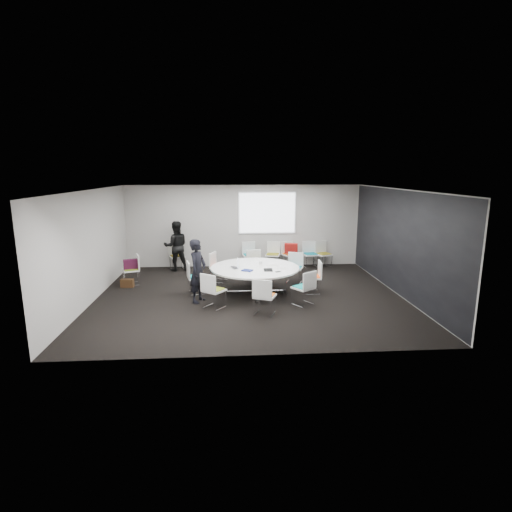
{
  "coord_description": "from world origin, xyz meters",
  "views": [
    {
      "loc": [
        -0.54,
        -10.15,
        3.26
      ],
      "look_at": [
        0.2,
        0.4,
        1.0
      ],
      "focal_mm": 28.0,
      "sensor_mm": 36.0,
      "label": 1
    }
  ],
  "objects": [
    {
      "name": "chair_spare_left",
      "position": [
        -3.36,
        1.32,
        0.28
      ],
      "size": [
        0.57,
        0.58,
        0.88
      ],
      "rotation": [
        0.0,
        0.0,
        1.91
      ],
      "color": "silver",
      "rests_on": "ground"
    },
    {
      "name": "person_main",
      "position": [
        -1.32,
        -0.37,
        0.8
      ],
      "size": [
        0.58,
        0.69,
        1.61
      ],
      "primitive_type": "imported",
      "rotation": [
        0.0,
        0.0,
        1.17
      ],
      "color": "black",
      "rests_on": "ground"
    },
    {
      "name": "chair_ring_d",
      "position": [
        -0.84,
        1.49,
        0.28
      ],
      "size": [
        0.59,
        0.6,
        0.88
      ],
      "rotation": [
        0.0,
        0.0,
        4.32
      ],
      "color": "silver",
      "rests_on": "ground"
    },
    {
      "name": "chair_back_b",
      "position": [
        0.97,
        3.15,
        0.28
      ],
      "size": [
        0.55,
        0.55,
        0.88
      ],
      "rotation": [
        0.0,
        0.0,
        2.9
      ],
      "color": "silver",
      "rests_on": "ground"
    },
    {
      "name": "red_jacket",
      "position": [
        1.57,
        2.94,
        0.7
      ],
      "size": [
        0.47,
        0.26,
        0.36
      ],
      "primitive_type": "cube",
      "rotation": [
        0.17,
        0.0,
        -0.24
      ],
      "color": "maroon",
      "rests_on": "chair_back_c"
    },
    {
      "name": "chair_ring_g",
      "position": [
        0.27,
        -1.43,
        0.28
      ],
      "size": [
        0.6,
        0.59,
        0.88
      ],
      "rotation": [
        0.0,
        0.0,
        5.89
      ],
      "color": "silver",
      "rests_on": "ground"
    },
    {
      "name": "laptop",
      "position": [
        -0.35,
        0.19,
        0.74
      ],
      "size": [
        0.3,
        0.36,
        0.02
      ],
      "primitive_type": "imported",
      "rotation": [
        0.0,
        0.0,
        1.96
      ],
      "color": "#333338",
      "rests_on": "conference_table"
    },
    {
      "name": "papers_front",
      "position": [
        0.86,
        0.09,
        0.73
      ],
      "size": [
        0.32,
        0.25,
        0.0
      ],
      "primitive_type": "cube",
      "rotation": [
        0.0,
        0.0,
        -0.13
      ],
      "color": "white",
      "rests_on": "conference_table"
    },
    {
      "name": "chair_ring_e",
      "position": [
        -1.43,
        0.35,
        0.28
      ],
      "size": [
        0.54,
        0.55,
        0.88
      ],
      "rotation": [
        0.0,
        0.0,
        4.94
      ],
      "color": "silver",
      "rests_on": "ground"
    },
    {
      "name": "laptop_lid",
      "position": [
        -0.3,
        0.21,
        0.86
      ],
      "size": [
        0.03,
        0.3,
        0.22
      ],
      "primitive_type": "cube",
      "rotation": [
        0.0,
        0.0,
        1.53
      ],
      "color": "silver",
      "rests_on": "conference_table"
    },
    {
      "name": "notebook_black",
      "position": [
        0.48,
        -0.12,
        0.74
      ],
      "size": [
        0.23,
        0.31,
        0.02
      ],
      "primitive_type": "cube",
      "rotation": [
        0.0,
        0.0,
        -0.04
      ],
      "color": "black",
      "rests_on": "conference_table"
    },
    {
      "name": "chair_back_c",
      "position": [
        1.56,
        3.16,
        0.28
      ],
      "size": [
        0.6,
        0.6,
        0.88
      ],
      "rotation": [
        0.0,
        0.0,
        3.56
      ],
      "color": "silver",
      "rests_on": "ground"
    },
    {
      "name": "chair_back_d",
      "position": [
        2.27,
        3.14,
        0.28
      ],
      "size": [
        0.52,
        0.51,
        0.88
      ],
      "rotation": [
        0.0,
        0.0,
        3.29
      ],
      "color": "silver",
      "rests_on": "ground"
    },
    {
      "name": "chair_ring_c",
      "position": [
        0.28,
        1.72,
        0.28
      ],
      "size": [
        0.56,
        0.55,
        0.88
      ],
      "rotation": [
        0.0,
        0.0,
        3.4
      ],
      "color": "silver",
      "rests_on": "ground"
    },
    {
      "name": "tablet_folio",
      "position": [
        -0.07,
        -0.15,
        0.74
      ],
      "size": [
        0.32,
        0.3,
        0.03
      ],
      "primitive_type": "cube",
      "rotation": [
        0.0,
        0.0,
        -0.5
      ],
      "color": "navy",
      "rests_on": "conference_table"
    },
    {
      "name": "chair_ring_b",
      "position": [
        1.4,
        1.22,
        0.28
      ],
      "size": [
        0.59,
        0.58,
        0.88
      ],
      "rotation": [
        0.0,
        0.0,
        2.77
      ],
      "color": "silver",
      "rests_on": "ground"
    },
    {
      "name": "chair_ring_f",
      "position": [
        -0.92,
        -0.89,
        0.28
      ],
      "size": [
        0.64,
        0.64,
        0.88
      ],
      "rotation": [
        0.0,
        0.0,
        5.62
      ],
      "color": "silver",
      "rests_on": "ground"
    },
    {
      "name": "cup",
      "position": [
        0.34,
        0.55,
        0.78
      ],
      "size": [
        0.08,
        0.08,
        0.09
      ],
      "primitive_type": "cylinder",
      "color": "white",
      "rests_on": "conference_table"
    },
    {
      "name": "chair_back_e",
      "position": [
        2.73,
        3.12,
        0.28
      ],
      "size": [
        0.59,
        0.58,
        0.88
      ],
      "rotation": [
        0.0,
        0.0,
        3.51
      ],
      "color": "silver",
      "rests_on": "ground"
    },
    {
      "name": "chair_ring_a",
      "position": [
        1.72,
        0.16,
        0.28
      ],
      "size": [
        0.47,
        0.48,
        0.88
      ],
      "rotation": [
        0.0,
        0.0,
        1.52
      ],
      "color": "silver",
      "rests_on": "ground"
    },
    {
      "name": "chair_back_a",
      "position": [
        0.18,
        3.15,
        0.28
      ],
      "size": [
        0.52,
        0.51,
        0.88
      ],
      "rotation": [
        0.0,
        0.0,
        3.29
      ],
      "color": "silver",
      "rests_on": "ground"
    },
    {
      "name": "papers_right",
      "position": [
        0.66,
        0.44,
        0.73
      ],
      "size": [
        0.34,
        0.26,
        0.0
      ],
      "primitive_type": "cube",
      "rotation": [
        0.0,
        0.0,
        0.2
      ],
      "color": "white",
      "rests_on": "conference_table"
    },
    {
      "name": "maroon_bag",
      "position": [
        -3.38,
        1.31,
        0.62
      ],
      "size": [
        0.42,
        0.25,
        0.28
      ],
      "primitive_type": "cube",
      "rotation": [
        0.0,
        0.0,
        0.29
      ],
      "color": "#42112A",
      "rests_on": "chair_spare_left"
    },
    {
      "name": "projection_screen",
      "position": [
        0.8,
        3.46,
        1.85
      ],
      "size": [
        1.9,
        0.03,
        1.35
      ],
      "primitive_type": "cube",
      "color": "white",
      "rests_on": "room_shell"
    },
    {
      "name": "chair_person_back",
      "position": [
        -2.28,
        3.14,
        0.28
      ],
      "size": [
        0.59,
        0.58,
        0.88
      ],
      "rotation": [
        0.0,
        0.0,
        3.51
      ],
      "color": "silver",
      "rests_on": "ground"
    },
    {
      "name": "brown_bag",
      "position": [
        -3.44,
        1.06,
        0.12
      ],
      "size": [
        0.37,
        0.19,
        0.24
      ],
      "primitive_type": "cube",
      "rotation": [
        0.0,
        0.0,
        -0.07
      ],
      "color": "#3A2312",
      "rests_on": "ground"
    },
    {
      "name": "conference_table",
      "position": [
        0.16,
        0.25,
        0.56
      ],
      "size": [
        2.38,
        2.38,
        0.73
      ],
      "color": "silver",
      "rests_on": "ground"
    },
    {
      "name": "person_back",
      "position": [
        -2.27,
        2.97,
        0.83
      ],
      "size": [
        0.91,
        0.77,
        1.65
      ],
      "primitive_type": "imported",
      "rotation": [
        0.0,
        0.0,
        3.33
      ],
      "color": "black",
      "rests_on": "ground"
    },
    {
      "name": "chair_ring_h",
      "position": [
        1.29,
        -0.81,
        0.28
      ],
      "size": [
        0.64,
        0.63,
        0.88
      ],
      "rotation": [
        0.0,
        0.0,
        6.91
      ],
      "color": "silver",
      "rests_on": "ground"
    },
    {
      "name": "phone",
      "position": [
        0.71,
        -0.32,
        0.73
      ],
      "size": [
        0.16,
        0.12,
        0.01
      ],
      "primitive_type": "cube",
      "rotation": [
        0.0,
        0.0,
        0.4
      ],
      "color": "black",
      "rests_on": "conference_table"
    },
    {
      "name": "room_shell",
      "position": [
        0.09,
        0.0,
        1.4
      ],
      "size": [
        8.08,
        7.08,
        2.88
      ],
      "color": "black",
      "rests_on": "ground"
    }
  ]
}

